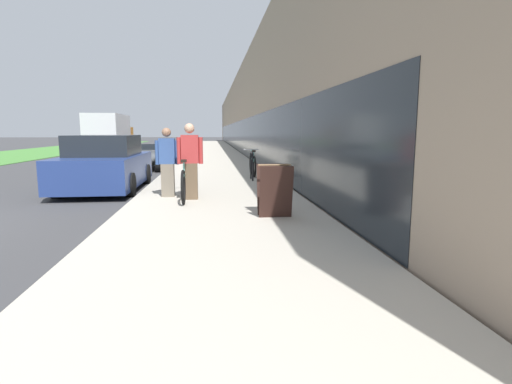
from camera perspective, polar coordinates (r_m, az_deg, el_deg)
sidewalk_slab at (r=27.44m, az=-6.15°, el=5.41°), size 3.75×70.00×0.16m
storefront_facade at (r=36.12m, az=4.91°, el=10.78°), size 10.01×70.00×5.94m
lawn_strip at (r=34.13m, az=-29.53°, el=4.86°), size 6.95×70.00×0.03m
tandem_bicycle at (r=9.04m, az=-9.95°, el=1.71°), size 0.52×2.68×0.88m
person_rider at (r=8.65m, az=-9.39°, el=4.32°), size 0.55×0.22×1.62m
person_bystander at (r=9.10m, az=-12.55°, el=4.16°), size 0.52×0.20×1.53m
bike_rack_hoop at (r=12.01m, az=-0.61°, el=4.18°), size 0.05×0.60×0.84m
cruiser_bike_nearest at (r=13.22m, az=-0.49°, el=3.95°), size 0.52×1.73×0.86m
sandwich_board_sign at (r=6.84m, az=2.66°, el=0.25°), size 0.56×0.56×0.90m
parked_sedan_curbside at (r=11.73m, az=-20.71°, el=3.62°), size 1.97×4.18×1.51m
vintage_roadster_curbside at (r=17.69m, az=-15.78°, el=4.62°), size 1.80×4.35×1.06m
moving_truck at (r=34.26m, az=-20.18°, el=7.91°), size 2.56×7.08×2.92m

